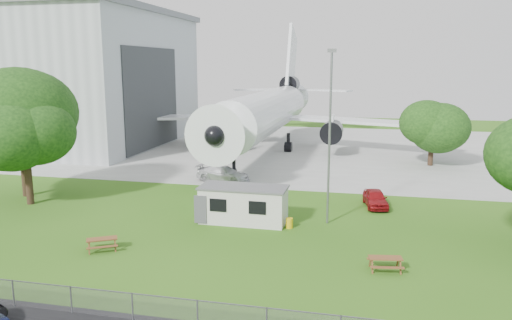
% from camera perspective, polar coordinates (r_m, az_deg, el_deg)
% --- Properties ---
extents(ground, '(160.00, 160.00, 0.00)m').
position_cam_1_polar(ground, '(32.00, -7.83, -9.51)').
color(ground, '#45781F').
extents(concrete_apron, '(120.00, 46.00, 0.03)m').
position_cam_1_polar(concrete_apron, '(67.81, 3.43, 1.44)').
color(concrete_apron, '#B7B7B2').
rests_on(concrete_apron, ground).
extents(hangar, '(43.00, 31.00, 18.55)m').
position_cam_1_polar(hangar, '(80.47, -24.85, 8.67)').
color(hangar, '#B2B7BC').
rests_on(hangar, ground).
extents(airliner, '(46.36, 47.73, 17.69)m').
position_cam_1_polar(airliner, '(65.41, 1.44, 5.75)').
color(airliner, white).
rests_on(airliner, ground).
extents(site_cabin, '(6.76, 2.77, 2.62)m').
position_cam_1_polar(site_cabin, '(35.59, -1.41, -5.08)').
color(site_cabin, beige).
rests_on(site_cabin, ground).
extents(picnic_west, '(2.31, 2.20, 0.76)m').
position_cam_1_polar(picnic_west, '(32.13, -17.13, -9.83)').
color(picnic_west, brown).
rests_on(picnic_west, ground).
extents(picnic_east, '(2.02, 1.77, 0.76)m').
position_cam_1_polar(picnic_east, '(28.83, 14.51, -12.12)').
color(picnic_east, brown).
rests_on(picnic_east, ground).
extents(fence, '(58.00, 0.04, 1.30)m').
position_cam_1_polar(fence, '(24.11, -16.08, -16.96)').
color(fence, gray).
rests_on(fence, ground).
extents(lamp_mast, '(0.16, 0.16, 12.00)m').
position_cam_1_polar(lamp_mast, '(34.70, 8.40, 2.32)').
color(lamp_mast, slate).
rests_on(lamp_mast, ground).
extents(tree_west_big, '(9.35, 9.35, 11.78)m').
position_cam_1_polar(tree_west_big, '(46.12, -25.45, 4.85)').
color(tree_west_big, '#382619').
rests_on(tree_west_big, ground).
extents(tree_west_small, '(7.02, 7.02, 9.03)m').
position_cam_1_polar(tree_west_small, '(43.38, -24.90, 2.45)').
color(tree_west_small, '#382619').
rests_on(tree_west_small, ground).
extents(tree_far_apron, '(6.66, 6.66, 7.63)m').
position_cam_1_polar(tree_far_apron, '(58.28, 19.52, 3.53)').
color(tree_far_apron, '#382619').
rests_on(tree_far_apron, ground).
extents(car_ne_hatch, '(2.26, 4.20, 1.36)m').
position_cam_1_polar(car_ne_hatch, '(40.61, 13.49, -4.30)').
color(car_ne_hatch, maroon).
rests_on(car_ne_hatch, ground).
extents(car_apron_van, '(5.54, 3.02, 1.52)m').
position_cam_1_polar(car_apron_van, '(47.97, -3.77, -1.60)').
color(car_apron_van, silver).
rests_on(car_apron_van, ground).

